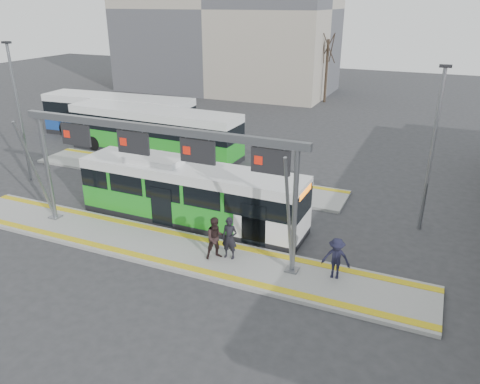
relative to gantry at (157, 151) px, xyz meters
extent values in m
plane|color=#2D2D30|center=(0.35, -0.25, -4.30)|extent=(120.00, 120.00, 0.00)
cube|color=gray|center=(0.35, -0.25, -4.22)|extent=(22.00, 3.00, 0.15)
cube|color=gray|center=(-3.65, 7.75, -4.22)|extent=(20.00, 3.00, 0.15)
cube|color=gold|center=(0.35, 0.90, -4.14)|extent=(22.00, 0.35, 0.02)
cube|color=gold|center=(0.35, -1.40, -4.14)|extent=(22.00, 0.35, 0.02)
cube|color=gold|center=(-3.65, 8.90, -4.14)|extent=(20.00, 0.35, 0.02)
cylinder|color=slate|center=(-6.15, 0.05, -1.62)|extent=(0.20, 0.20, 5.05)
cube|color=slate|center=(-6.15, 0.05, -4.12)|extent=(0.50, 0.50, 0.06)
cylinder|color=slate|center=(-6.15, -0.65, -1.62)|extent=(0.12, 1.46, 4.90)
cylinder|color=slate|center=(5.85, 0.05, -1.62)|extent=(0.20, 0.20, 5.05)
cube|color=slate|center=(5.85, 0.05, -4.12)|extent=(0.50, 0.50, 0.06)
cylinder|color=slate|center=(5.85, -0.65, -1.62)|extent=(0.12, 1.46, 4.90)
cube|color=slate|center=(-0.15, 0.05, 0.90)|extent=(13.00, 0.25, 0.30)
cube|color=black|center=(-4.15, 0.05, 0.20)|extent=(1.50, 0.12, 0.95)
cube|color=red|center=(-4.60, -0.02, 0.20)|extent=(0.32, 0.02, 0.32)
cube|color=black|center=(-1.15, 0.05, 0.20)|extent=(1.50, 0.12, 0.95)
cube|color=red|center=(-1.60, -0.02, 0.20)|extent=(0.32, 0.02, 0.32)
cube|color=black|center=(1.85, 0.05, 0.20)|extent=(1.50, 0.12, 0.95)
cube|color=red|center=(1.40, -0.02, 0.20)|extent=(0.32, 0.02, 0.32)
cube|color=black|center=(4.85, 0.05, 0.20)|extent=(1.50, 0.12, 0.95)
cube|color=red|center=(4.40, -0.02, 0.20)|extent=(0.32, 0.02, 0.32)
cube|color=#A59A8A|center=(-13.65, 35.75, 4.70)|extent=(24.00, 12.00, 18.00)
cube|color=black|center=(-0.02, 2.62, -4.14)|extent=(11.13, 2.49, 0.32)
cube|color=#1F9021|center=(-0.02, 2.62, -3.44)|extent=(11.13, 2.49, 1.06)
cube|color=black|center=(-0.02, 2.62, -2.45)|extent=(11.13, 2.42, 0.93)
cube|color=white|center=(-0.02, 2.62, -1.76)|extent=(11.13, 2.49, 0.46)
cube|color=orange|center=(5.52, 2.55, -1.85)|extent=(0.07, 1.65, 0.26)
cube|color=white|center=(-1.87, 2.64, -1.39)|extent=(2.80, 1.68, 0.28)
cylinder|color=black|center=(-3.91, 1.64, -3.84)|extent=(0.93, 0.29, 0.93)
cylinder|color=black|center=(-3.89, 3.69, -3.84)|extent=(0.93, 0.29, 0.93)
cylinder|color=black|center=(3.30, 1.55, -3.84)|extent=(0.93, 0.29, 0.93)
cylinder|color=black|center=(3.33, 3.61, -3.84)|extent=(0.93, 0.29, 0.93)
cube|color=black|center=(-7.58, 11.02, -4.12)|extent=(12.54, 3.01, 0.36)
cube|color=#1F9021|center=(-7.58, 11.02, -3.34)|extent=(12.54, 3.01, 1.19)
cube|color=black|center=(-7.58, 11.02, -2.22)|extent=(12.54, 2.93, 1.04)
cube|color=white|center=(-7.58, 11.02, -1.44)|extent=(12.54, 3.01, 0.52)
cylinder|color=black|center=(-11.98, 9.97, -3.78)|extent=(1.05, 0.34, 1.04)
cylinder|color=black|center=(-11.91, 12.32, -3.78)|extent=(1.05, 0.34, 1.04)
cylinder|color=black|center=(-3.88, 9.73, -3.78)|extent=(1.05, 0.34, 1.04)
cylinder|color=black|center=(-3.81, 12.08, -3.78)|extent=(1.05, 0.34, 1.04)
cube|color=black|center=(-12.60, 13.72, -4.12)|extent=(12.17, 3.46, 0.37)
cube|color=navy|center=(-12.60, 13.72, -3.33)|extent=(12.17, 3.46, 1.20)
cube|color=black|center=(-12.60, 13.72, -2.21)|extent=(12.17, 3.38, 1.05)
cube|color=white|center=(-12.60, 13.72, -1.43)|extent=(12.17, 3.46, 0.52)
cylinder|color=black|center=(-16.72, 12.26, -3.78)|extent=(1.06, 0.38, 1.05)
cylinder|color=black|center=(-16.87, 14.62, -3.78)|extent=(1.06, 0.38, 1.05)
cylinder|color=black|center=(-8.92, 12.78, -3.78)|extent=(1.06, 0.38, 1.05)
cylinder|color=black|center=(-9.08, 15.14, -3.78)|extent=(1.06, 0.38, 1.05)
imported|color=black|center=(3.21, -0.03, -3.26)|extent=(0.67, 0.46, 1.78)
imported|color=black|center=(2.72, -0.27, -3.25)|extent=(1.10, 1.09, 1.79)
imported|color=black|center=(7.48, 0.23, -3.33)|extent=(1.11, 0.69, 1.65)
cylinder|color=#382B21|center=(-7.61, 30.84, -0.81)|extent=(0.28, 0.28, 6.98)
cylinder|color=#382B21|center=(-1.20, 33.12, -1.16)|extent=(0.28, 0.28, 6.29)
cylinder|color=#382B21|center=(-21.03, 32.02, -0.36)|extent=(0.28, 0.28, 7.89)
cylinder|color=slate|center=(-11.53, 3.68, -0.39)|extent=(0.16, 0.16, 7.83)
cube|color=black|center=(-11.53, 3.68, 3.53)|extent=(0.50, 0.25, 0.12)
cylinder|color=slate|center=(10.13, 6.16, -0.59)|extent=(0.16, 0.16, 7.42)
cube|color=black|center=(10.13, 6.16, 3.12)|extent=(0.50, 0.25, 0.12)
camera|label=1|loc=(10.29, -15.14, 5.63)|focal=35.00mm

